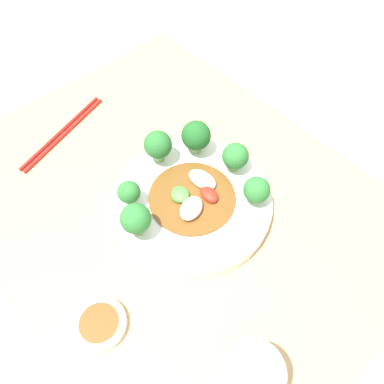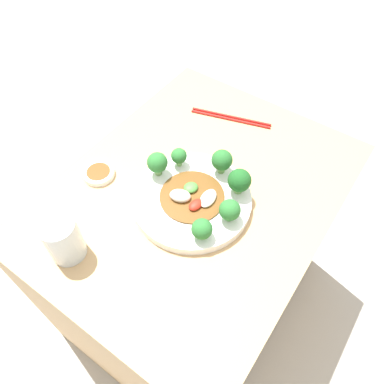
{
  "view_description": "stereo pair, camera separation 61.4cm",
  "coord_description": "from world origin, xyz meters",
  "px_view_note": "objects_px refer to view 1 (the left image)",
  "views": [
    {
      "loc": [
        -0.32,
        0.24,
        1.31
      ],
      "look_at": [
        -0.04,
        -0.01,
        0.75
      ],
      "focal_mm": 35.0,
      "sensor_mm": 36.0,
      "label": 1
    },
    {
      "loc": [
        -0.49,
        -0.33,
        1.47
      ],
      "look_at": [
        -0.04,
        -0.01,
        0.75
      ],
      "focal_mm": 35.0,
      "sensor_mm": 36.0,
      "label": 2
    }
  ],
  "objects_px": {
    "broccoli_southwest": "(257,190)",
    "drinking_glass": "(248,379)",
    "broccoli_south": "(235,156)",
    "sauce_dish": "(100,324)",
    "broccoli_east": "(158,145)",
    "stirfry_center": "(194,196)",
    "broccoli_southeast": "(196,136)",
    "broccoli_northeast": "(129,192)",
    "broccoli_north": "(136,219)",
    "chopsticks": "(63,133)",
    "plate": "(192,202)"
  },
  "relations": [
    {
      "from": "broccoli_southwest",
      "to": "drinking_glass",
      "type": "distance_m",
      "value": 0.3
    },
    {
      "from": "broccoli_south",
      "to": "sauce_dish",
      "type": "bearing_deg",
      "value": 100.29
    },
    {
      "from": "broccoli_south",
      "to": "broccoli_east",
      "type": "distance_m",
      "value": 0.15
    },
    {
      "from": "broccoli_south",
      "to": "stirfry_center",
      "type": "relative_size",
      "value": 0.38
    },
    {
      "from": "broccoli_southeast",
      "to": "broccoli_southwest",
      "type": "height_order",
      "value": "broccoli_southeast"
    },
    {
      "from": "stirfry_center",
      "to": "drinking_glass",
      "type": "bearing_deg",
      "value": 150.84
    },
    {
      "from": "broccoli_southwest",
      "to": "sauce_dish",
      "type": "distance_m",
      "value": 0.34
    },
    {
      "from": "stirfry_center",
      "to": "sauce_dish",
      "type": "xyz_separation_m",
      "value": [
        -0.07,
        0.26,
        -0.02
      ]
    },
    {
      "from": "broccoli_east",
      "to": "sauce_dish",
      "type": "height_order",
      "value": "broccoli_east"
    },
    {
      "from": "broccoli_northeast",
      "to": "stirfry_center",
      "type": "distance_m",
      "value": 0.12
    },
    {
      "from": "broccoli_north",
      "to": "broccoli_southeast",
      "type": "bearing_deg",
      "value": -70.97
    },
    {
      "from": "broccoli_east",
      "to": "chopsticks",
      "type": "xyz_separation_m",
      "value": [
        0.21,
        0.1,
        -0.06
      ]
    },
    {
      "from": "broccoli_northeast",
      "to": "broccoli_south",
      "type": "distance_m",
      "value": 0.21
    },
    {
      "from": "plate",
      "to": "broccoli_southwest",
      "type": "xyz_separation_m",
      "value": [
        -0.08,
        -0.08,
        0.04
      ]
    },
    {
      "from": "broccoli_southeast",
      "to": "sauce_dish",
      "type": "distance_m",
      "value": 0.37
    },
    {
      "from": "broccoli_east",
      "to": "broccoli_southwest",
      "type": "relative_size",
      "value": 1.25
    },
    {
      "from": "plate",
      "to": "drinking_glass",
      "type": "xyz_separation_m",
      "value": [
        -0.27,
        0.15,
        0.04
      ]
    },
    {
      "from": "broccoli_north",
      "to": "drinking_glass",
      "type": "relative_size",
      "value": 0.6
    },
    {
      "from": "broccoli_southeast",
      "to": "sauce_dish",
      "type": "relative_size",
      "value": 0.87
    },
    {
      "from": "plate",
      "to": "broccoli_northeast",
      "type": "relative_size",
      "value": 5.42
    },
    {
      "from": "plate",
      "to": "sauce_dish",
      "type": "height_order",
      "value": "plate"
    },
    {
      "from": "broccoli_southeast",
      "to": "drinking_glass",
      "type": "xyz_separation_m",
      "value": [
        -0.35,
        0.23,
        -0.01
      ]
    },
    {
      "from": "broccoli_north",
      "to": "drinking_glass",
      "type": "distance_m",
      "value": 0.29
    },
    {
      "from": "broccoli_south",
      "to": "broccoli_east",
      "type": "relative_size",
      "value": 0.87
    },
    {
      "from": "broccoli_east",
      "to": "stirfry_center",
      "type": "height_order",
      "value": "broccoli_east"
    },
    {
      "from": "broccoli_north",
      "to": "broccoli_east",
      "type": "relative_size",
      "value": 0.98
    },
    {
      "from": "broccoli_northeast",
      "to": "sauce_dish",
      "type": "bearing_deg",
      "value": 129.19
    },
    {
      "from": "chopsticks",
      "to": "broccoli_southwest",
      "type": "bearing_deg",
      "value": -157.56
    },
    {
      "from": "broccoli_southeast",
      "to": "broccoli_north",
      "type": "xyz_separation_m",
      "value": [
        -0.07,
        0.2,
        -0.0
      ]
    },
    {
      "from": "broccoli_southwest",
      "to": "broccoli_northeast",
      "type": "bearing_deg",
      "value": 49.34
    },
    {
      "from": "broccoli_southwest",
      "to": "chopsticks",
      "type": "bearing_deg",
      "value": 22.44
    },
    {
      "from": "broccoli_southeast",
      "to": "stirfry_center",
      "type": "bearing_deg",
      "value": 135.38
    },
    {
      "from": "drinking_glass",
      "to": "sauce_dish",
      "type": "relative_size",
      "value": 1.38
    },
    {
      "from": "stirfry_center",
      "to": "broccoli_north",
      "type": "bearing_deg",
      "value": 82.96
    },
    {
      "from": "plate",
      "to": "broccoli_south",
      "type": "bearing_deg",
      "value": -91.19
    },
    {
      "from": "broccoli_north",
      "to": "plate",
      "type": "bearing_deg",
      "value": -96.0
    },
    {
      "from": "plate",
      "to": "broccoli_southwest",
      "type": "height_order",
      "value": "broccoli_southwest"
    },
    {
      "from": "stirfry_center",
      "to": "broccoli_southwest",
      "type": "bearing_deg",
      "value": -133.63
    },
    {
      "from": "broccoli_southwest",
      "to": "stirfry_center",
      "type": "relative_size",
      "value": 0.35
    },
    {
      "from": "chopsticks",
      "to": "broccoli_north",
      "type": "bearing_deg",
      "value": 174.36
    },
    {
      "from": "broccoli_south",
      "to": "stirfry_center",
      "type": "distance_m",
      "value": 0.11
    },
    {
      "from": "broccoli_southwest",
      "to": "drinking_glass",
      "type": "height_order",
      "value": "drinking_glass"
    },
    {
      "from": "broccoli_north",
      "to": "drinking_glass",
      "type": "height_order",
      "value": "drinking_glass"
    },
    {
      "from": "broccoli_southeast",
      "to": "stirfry_center",
      "type": "xyz_separation_m",
      "value": [
        -0.08,
        0.08,
        -0.04
      ]
    },
    {
      "from": "plate",
      "to": "broccoli_north",
      "type": "relative_size",
      "value": 4.29
    },
    {
      "from": "chopsticks",
      "to": "sauce_dish",
      "type": "distance_m",
      "value": 0.43
    },
    {
      "from": "stirfry_center",
      "to": "drinking_glass",
      "type": "height_order",
      "value": "drinking_glass"
    },
    {
      "from": "plate",
      "to": "chopsticks",
      "type": "distance_m",
      "value": 0.33
    },
    {
      "from": "broccoli_north",
      "to": "drinking_glass",
      "type": "bearing_deg",
      "value": 172.89
    },
    {
      "from": "drinking_glass",
      "to": "sauce_dish",
      "type": "distance_m",
      "value": 0.24
    }
  ]
}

